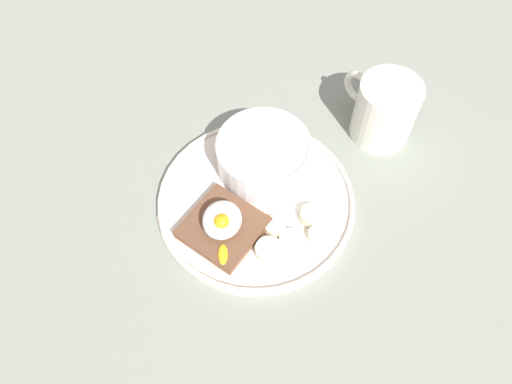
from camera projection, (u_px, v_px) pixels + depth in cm
name	position (u px, v px, depth cm)	size (l,w,h in cm)	color
ground_plane	(256.00, 207.00, 68.33)	(120.00, 120.00, 2.00)	gray
plate	(256.00, 201.00, 66.80)	(26.41, 26.41, 1.60)	silver
oatmeal_bowl	(267.00, 156.00, 67.03)	(12.78, 12.78, 5.42)	white
toast_slice	(223.00, 228.00, 63.54)	(12.13, 12.13, 1.44)	brown
poached_egg	(222.00, 221.00, 61.64)	(8.18, 4.90, 3.36)	white
banana_slice_front	(291.00, 241.00, 62.86)	(4.43, 4.43, 1.17)	beige
banana_slice_left	(275.00, 227.00, 63.81)	(3.44, 3.52, 1.38)	beige
banana_slice_back	(311.00, 216.00, 64.49)	(3.66, 3.76, 1.70)	#EEEAC1
banana_slice_right	(318.00, 235.00, 63.18)	(3.78, 3.76, 1.38)	#F1F0C7
banana_slice_inner	(269.00, 250.00, 62.00)	(4.20, 4.24, 1.49)	#F0E7C6
coffee_mug	(384.00, 110.00, 69.87)	(9.72, 10.75, 9.41)	white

